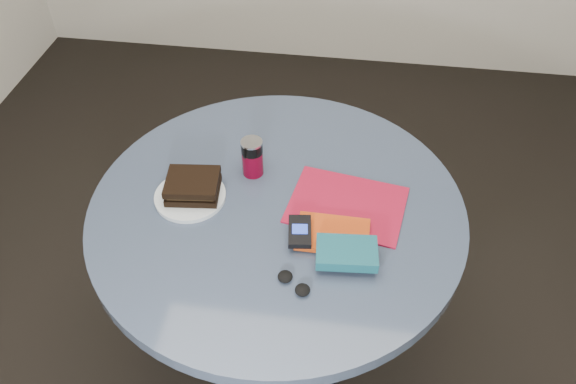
# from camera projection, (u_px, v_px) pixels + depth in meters

# --- Properties ---
(ground) EXTENTS (4.00, 4.00, 0.00)m
(ground) POSITION_uv_depth(u_px,v_px,m) (280.00, 349.00, 2.02)
(ground) COLOR black
(ground) RESTS_ON ground
(table) EXTENTS (1.00, 1.00, 0.75)m
(table) POSITION_uv_depth(u_px,v_px,m) (278.00, 244.00, 1.61)
(table) COLOR black
(table) RESTS_ON ground
(plate) EXTENTS (0.20, 0.20, 0.01)m
(plate) POSITION_uv_depth(u_px,v_px,m) (190.00, 196.00, 1.50)
(plate) COLOR silver
(plate) RESTS_ON table
(sandwich) EXTENTS (0.15, 0.13, 0.05)m
(sandwich) POSITION_uv_depth(u_px,v_px,m) (193.00, 186.00, 1.49)
(sandwich) COLOR black
(sandwich) RESTS_ON plate
(soda_can) EXTENTS (0.06, 0.06, 0.11)m
(soda_can) POSITION_uv_depth(u_px,v_px,m) (252.00, 157.00, 1.54)
(soda_can) COLOR maroon
(soda_can) RESTS_ON table
(pepper_grinder) EXTENTS (0.05, 0.05, 0.11)m
(pepper_grinder) POSITION_uv_depth(u_px,v_px,m) (251.00, 159.00, 1.54)
(pepper_grinder) COLOR #4B4420
(pepper_grinder) RESTS_ON table
(magazine) EXTENTS (0.33, 0.27, 0.01)m
(magazine) POSITION_uv_depth(u_px,v_px,m) (347.00, 205.00, 1.49)
(magazine) COLOR maroon
(magazine) RESTS_ON table
(red_book) EXTENTS (0.18, 0.12, 0.02)m
(red_book) POSITION_uv_depth(u_px,v_px,m) (333.00, 234.00, 1.40)
(red_book) COLOR #B83B0E
(red_book) RESTS_ON magazine
(novel) EXTENTS (0.15, 0.11, 0.03)m
(novel) POSITION_uv_depth(u_px,v_px,m) (347.00, 253.00, 1.33)
(novel) COLOR #124B59
(novel) RESTS_ON red_book
(mp3_player) EXTENTS (0.07, 0.11, 0.02)m
(mp3_player) POSITION_uv_depth(u_px,v_px,m) (300.00, 231.00, 1.39)
(mp3_player) COLOR black
(mp3_player) RESTS_ON red_book
(headphones) EXTENTS (0.09, 0.08, 0.02)m
(headphones) POSITION_uv_depth(u_px,v_px,m) (294.00, 283.00, 1.30)
(headphones) COLOR black
(headphones) RESTS_ON table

